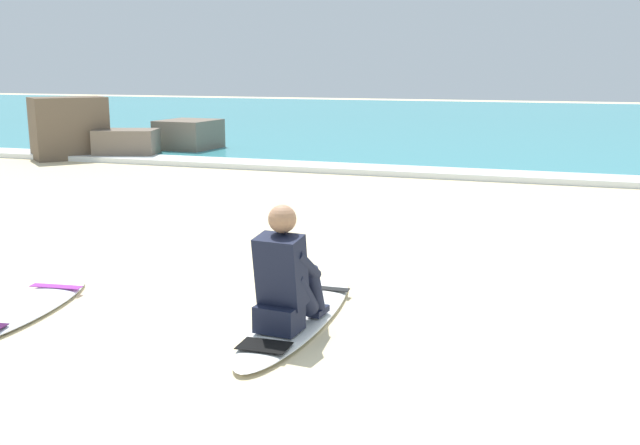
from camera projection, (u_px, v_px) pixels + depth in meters
The scene contains 7 objects.
ground_plane at pixel (263, 302), 6.38m from camera, with size 80.00×80.00×0.00m, color beige.
sea at pixel (499, 122), 26.44m from camera, with size 80.00×28.00×0.10m, color teal.
breaking_foam at pixel (430, 172), 13.75m from camera, with size 80.00×0.90×0.11m, color white.
surfboard_main at pixel (299, 316), 5.91m from camera, with size 0.59×2.42×0.08m.
surfer_seated at pixel (286, 280), 5.50m from camera, with size 0.40×0.73×0.95m.
surfboard_spare_near at pixel (23, 308), 6.10m from camera, with size 0.75×1.85×0.08m.
rock_outcrop_distant at pixel (118, 134), 16.52m from camera, with size 3.50×3.42×1.35m.
Camera 1 is at (2.43, -5.61, 2.01)m, focal length 41.07 mm.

